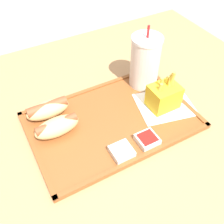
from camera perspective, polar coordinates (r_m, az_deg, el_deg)
The scene contains 9 objects.
dining_table at distance 1.02m, azimuth -0.01°, elevation -17.32°, with size 1.20×1.01×0.74m.
food_tray at distance 0.72m, azimuth 0.00°, elevation -1.90°, with size 0.45×0.29×0.01m.
paper_napkin at distance 0.78m, azimuth 11.20°, elevation 1.79°, with size 0.18×0.16×0.00m.
soda_cup at distance 0.79m, azimuth 7.19°, elevation 10.83°, with size 0.09×0.09×0.20m.
hot_dog_far at distance 0.73m, azimuth -13.83°, elevation 0.63°, with size 0.12×0.05×0.05m.
hot_dog_near at distance 0.69m, azimuth -11.91°, elevation -3.08°, with size 0.12×0.06×0.05m.
fries_carton at distance 0.75m, azimuth 11.25°, elevation 3.42°, with size 0.08×0.07×0.12m.
sauce_cup_mayo at distance 0.64m, azimuth 2.13°, elevation -8.57°, with size 0.05×0.05×0.02m.
sauce_cup_ketchup at distance 0.67m, azimuth 7.68°, elevation -5.95°, with size 0.05×0.05×0.02m.
Camera 1 is at (-0.22, -0.40, 1.29)m, focal length 42.00 mm.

